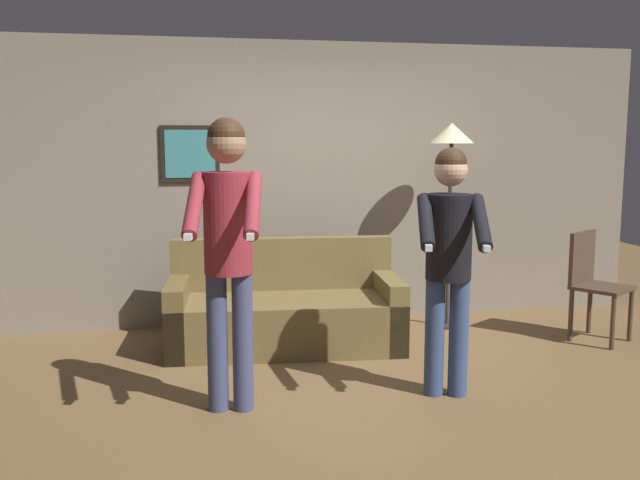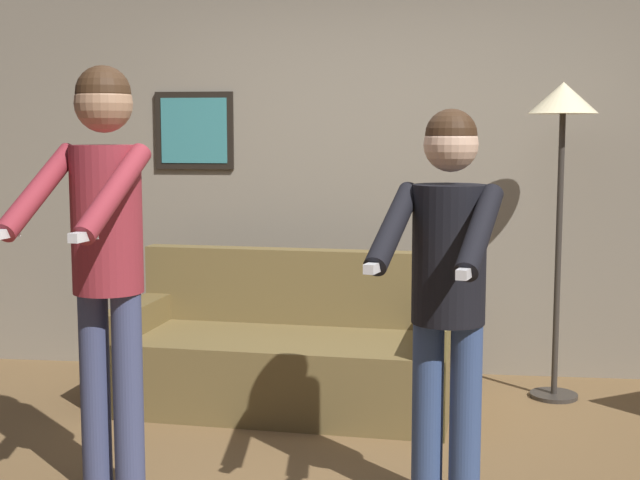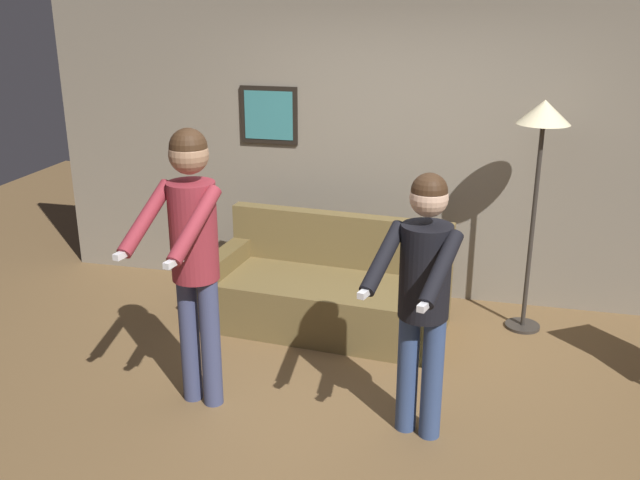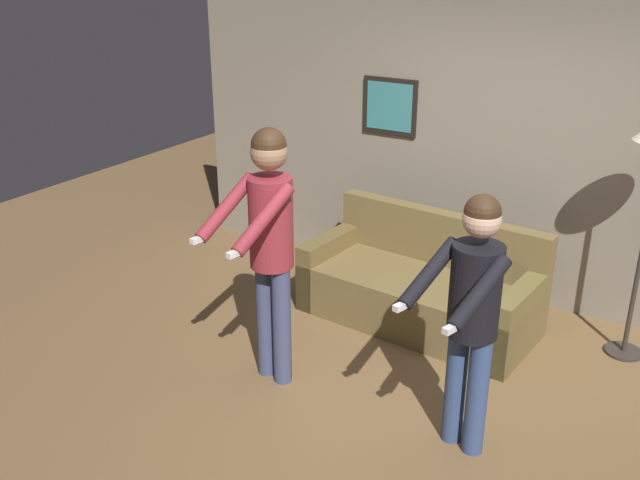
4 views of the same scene
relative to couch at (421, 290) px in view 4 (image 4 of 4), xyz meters
name	(u,v)px [view 4 (image 4 of 4)]	position (x,y,z in m)	size (l,w,h in m)	color
ground_plane	(411,401)	(0.43, -1.10, -0.28)	(12.00, 12.00, 0.00)	brown
back_wall_assembly	(514,154)	(0.42, 0.83, 1.02)	(6.40, 0.09, 2.60)	gray
couch	(421,290)	(0.00, 0.00, 0.00)	(1.97, 1.01, 0.87)	brown
person_standing_left	(269,232)	(-0.55, -1.35, 0.86)	(0.51, 0.72, 1.85)	#3D456A
person_standing_right	(472,304)	(0.89, -1.37, 0.72)	(0.54, 0.69, 1.66)	#344877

